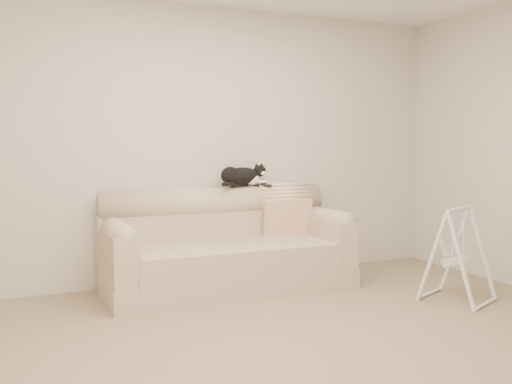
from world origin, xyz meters
TOP-DOWN VIEW (x-y plane):
  - ground_plane at (0.00, 0.00)m, footprint 5.00×5.00m
  - room_shell at (0.00, 0.00)m, footprint 5.04×4.04m
  - sofa at (0.05, 1.62)m, footprint 2.20×0.93m
  - remote_a at (0.29, 1.87)m, footprint 0.19×0.11m
  - remote_b at (0.51, 1.82)m, footprint 0.16×0.15m
  - tuxedo_cat at (0.31, 1.85)m, footprint 0.55×0.33m
  - throw_blanket at (0.73, 1.84)m, footprint 0.50×0.38m
  - baby_swing at (1.66, 0.43)m, footprint 0.65×0.66m

SIDE VIEW (x-z plane):
  - ground_plane at x=0.00m, z-range 0.00..0.00m
  - sofa at x=0.05m, z-range -0.10..0.80m
  - baby_swing at x=1.66m, z-range 0.00..0.79m
  - throw_blanket at x=0.73m, z-range 0.44..1.01m
  - remote_b at x=0.51m, z-range 0.90..0.92m
  - remote_a at x=0.29m, z-range 0.90..0.92m
  - tuxedo_cat at x=0.31m, z-range 0.89..1.11m
  - room_shell at x=0.00m, z-range 0.23..2.83m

